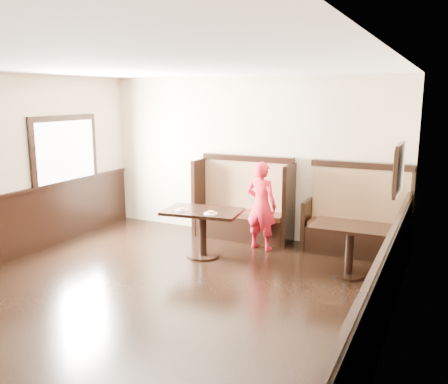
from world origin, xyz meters
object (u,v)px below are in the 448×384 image
Objects in this scene: table_neighbor at (350,238)px; child at (261,206)px; booth_main at (244,208)px; table_main at (203,221)px; booth_neighbor at (357,224)px.

table_neighbor is 0.73× the size of child.
booth_main is 1.40× the size of table_main.
booth_neighbor is 1.54m from child.
child is (-1.53, 0.56, 0.18)m from table_neighbor.
booth_main reaches higher than child.
table_main is at bearing -97.92° from booth_main.
child is (0.51, -0.47, 0.20)m from booth_main.
booth_main is 1.67× the size of table_neighbor.
booth_main is at bearing 152.24° from table_neighbor.
table_main is (-0.17, -1.21, 0.04)m from booth_main.
booth_neighbor reaches higher than child.
booth_neighbor is (1.95, -0.00, -0.05)m from booth_main.
booth_main is at bearing 179.95° from booth_neighbor.
booth_neighbor is at bearing -155.11° from child.
booth_main is 1.21× the size of child.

